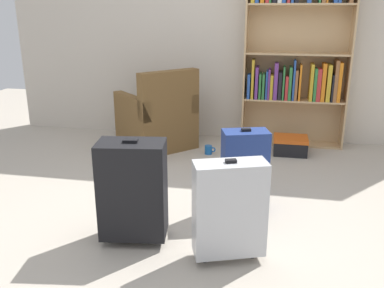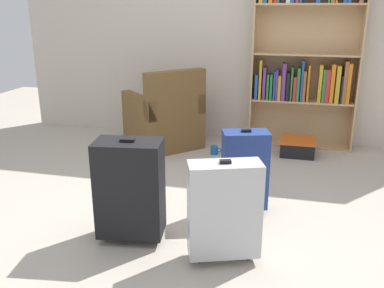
# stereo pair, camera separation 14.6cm
# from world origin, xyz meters

# --- Properties ---
(ground_plane) EXTENTS (9.04, 9.04, 0.00)m
(ground_plane) POSITION_xyz_m (0.00, 0.00, 0.00)
(ground_plane) COLOR #B2A899
(back_wall) EXTENTS (5.16, 0.10, 2.60)m
(back_wall) POSITION_xyz_m (0.00, 2.18, 1.30)
(back_wall) COLOR beige
(back_wall) RESTS_ON ground
(bookshelf) EXTENTS (1.14, 0.25, 2.07)m
(bookshelf) POSITION_xyz_m (0.84, 2.01, 1.10)
(bookshelf) COLOR tan
(bookshelf) RESTS_ON ground
(armchair) EXTENTS (0.99, 0.99, 0.90)m
(armchair) POSITION_xyz_m (-0.64, 1.60, 0.32)
(armchair) COLOR brown
(armchair) RESTS_ON ground
(mug) EXTENTS (0.12, 0.08, 0.10)m
(mug) POSITION_xyz_m (-0.03, 1.46, 0.05)
(mug) COLOR #1959A5
(mug) RESTS_ON ground
(storage_box) EXTENTS (0.36, 0.31, 0.19)m
(storage_box) POSITION_xyz_m (0.84, 1.65, 0.10)
(storage_box) COLOR black
(storage_box) RESTS_ON ground
(suitcase_navy_blue) EXTENTS (0.38, 0.29, 0.67)m
(suitcase_navy_blue) POSITION_xyz_m (0.44, 0.19, 0.35)
(suitcase_navy_blue) COLOR navy
(suitcase_navy_blue) RESTS_ON ground
(suitcase_black) EXTENTS (0.47, 0.32, 0.73)m
(suitcase_black) POSITION_xyz_m (-0.26, -0.39, 0.38)
(suitcase_black) COLOR black
(suitcase_black) RESTS_ON ground
(suitcase_silver) EXTENTS (0.48, 0.32, 0.68)m
(suitcase_silver) POSITION_xyz_m (0.39, -0.50, 0.35)
(suitcase_silver) COLOR #B7BABF
(suitcase_silver) RESTS_ON ground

